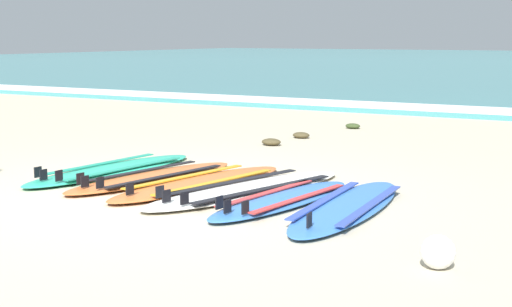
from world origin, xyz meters
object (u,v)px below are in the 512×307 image
object	(u,v)px
surfboard_1	(153,177)
beach_ball	(438,252)
surfboard_0	(112,170)
surfboard_3	(248,189)
surfboard_2	(200,183)
surfboard_4	(283,200)
surfboard_5	(348,206)

from	to	relation	value
surfboard_1	beach_ball	xyz separation A→B (m)	(3.37, -1.44, 0.08)
surfboard_0	surfboard_3	world-z (taller)	same
surfboard_3	surfboard_1	bearing A→B (deg)	177.72
surfboard_1	beach_ball	size ratio (longest dim) A/B	10.04
surfboard_2	beach_ball	world-z (taller)	beach_ball
surfboard_4	surfboard_5	xyz separation A→B (m)	(0.61, 0.05, -0.00)
surfboard_0	beach_ball	bearing A→B (deg)	-21.29
surfboard_0	surfboard_4	bearing A→B (deg)	-10.09
surfboard_0	surfboard_1	size ratio (longest dim) A/B	1.06
surfboard_0	surfboard_2	distance (m)	1.26
surfboard_4	beach_ball	xyz separation A→B (m)	(1.70, -1.16, 0.08)
surfboard_2	beach_ball	size ratio (longest dim) A/B	10.53
surfboard_0	surfboard_3	distance (m)	1.83
surfboard_5	surfboard_1	bearing A→B (deg)	174.11
surfboard_0	surfboard_1	xyz separation A→B (m)	(0.66, -0.13, 0.00)
surfboard_1	surfboard_4	size ratio (longest dim) A/B	1.11
surfboard_3	surfboard_5	xyz separation A→B (m)	(1.10, -0.19, -0.00)
surfboard_3	beach_ball	xyz separation A→B (m)	(2.20, -1.39, 0.08)
surfboard_4	surfboard_5	world-z (taller)	same
surfboard_0	surfboard_5	xyz separation A→B (m)	(2.92, -0.36, -0.00)
surfboard_0	surfboard_3	size ratio (longest dim) A/B	0.94
surfboard_1	surfboard_4	bearing A→B (deg)	-9.72
surfboard_4	beach_ball	distance (m)	2.06
surfboard_0	surfboard_2	bearing A→B (deg)	-6.42
surfboard_1	surfboard_5	size ratio (longest dim) A/B	0.98
surfboard_1	surfboard_3	world-z (taller)	same
surfboard_2	surfboard_5	size ratio (longest dim) A/B	1.03
surfboard_1	surfboard_5	xyz separation A→B (m)	(2.27, -0.23, -0.00)
surfboard_2	beach_ball	distance (m)	3.11
surfboard_4	surfboard_1	bearing A→B (deg)	170.28
beach_ball	surfboard_5	bearing A→B (deg)	132.29
surfboard_5	beach_ball	xyz separation A→B (m)	(1.10, -1.21, 0.08)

